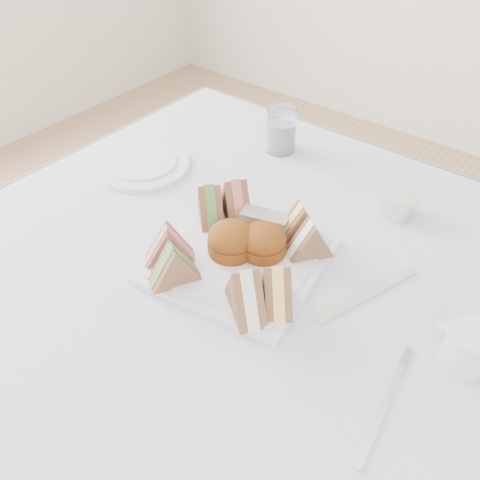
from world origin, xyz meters
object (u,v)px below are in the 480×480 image
Objects in this scene: water_glass at (281,130)px; serving_plate at (240,260)px; table at (234,392)px; creamer_jug at (468,347)px.

serving_plate is at bearing -65.15° from water_glass.
serving_plate reaches higher than table.
serving_plate is at bearing 60.19° from table.
creamer_jug is at bearing -30.87° from water_glass.
serving_plate is 0.37m from creamer_jug.
creamer_jug reaches higher than serving_plate.
serving_plate is 3.93× the size of creamer_jug.
creamer_jug reaches higher than table.
water_glass is at bearing 113.29° from table.
water_glass reaches higher than creamer_jug.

